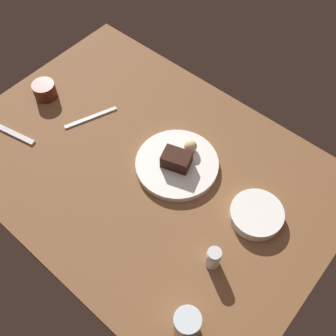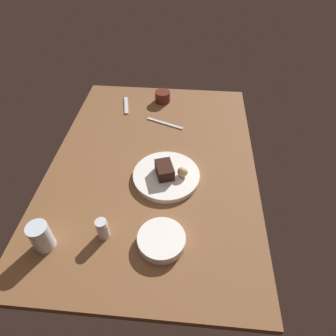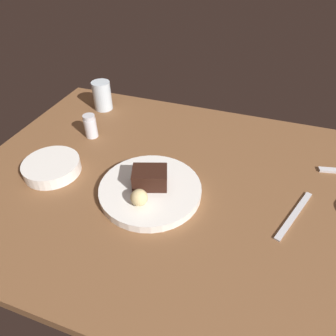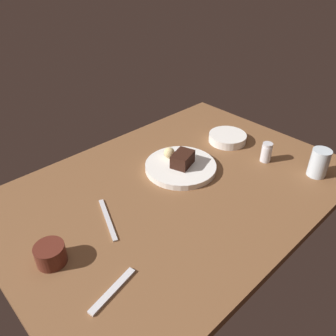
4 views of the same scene
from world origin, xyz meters
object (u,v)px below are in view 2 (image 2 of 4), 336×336
at_px(dessert_plate, 166,176).
at_px(chocolate_cake_slice, 165,170).
at_px(water_glass, 41,237).
at_px(coffee_cup, 163,97).
at_px(dessert_spoon, 126,105).
at_px(side_bowl, 161,240).
at_px(butter_knife, 165,123).
at_px(salt_shaker, 102,229).
at_px(bread_roll, 183,172).

distance_m(dessert_plate, chocolate_cake_slice, 0.04).
bearing_deg(water_glass, chocolate_cake_slice, 132.83).
xyz_separation_m(coffee_cup, dessert_spoon, (0.06, -0.18, -0.02)).
distance_m(dessert_plate, coffee_cup, 0.55).
relative_size(side_bowl, dessert_spoon, 1.03).
bearing_deg(chocolate_cake_slice, dessert_plate, 111.37).
bearing_deg(coffee_cup, butter_knife, 9.01).
bearing_deg(water_glass, salt_shaker, 106.67).
bearing_deg(dessert_spoon, coffee_cup, 96.52).
bearing_deg(coffee_cup, dessert_spoon, -71.31).
distance_m(chocolate_cake_slice, water_glass, 0.48).
distance_m(bread_roll, water_glass, 0.53).
relative_size(chocolate_cake_slice, salt_shaker, 1.13).
relative_size(salt_shaker, side_bowl, 0.49).
xyz_separation_m(dessert_plate, butter_knife, (-0.35, -0.04, -0.01)).
xyz_separation_m(dessert_plate, water_glass, (0.33, -0.36, 0.04)).
distance_m(bread_roll, coffee_cup, 0.57).
distance_m(side_bowl, dessert_spoon, 0.82).
relative_size(side_bowl, butter_knife, 0.82).
height_order(dessert_plate, side_bowl, side_bowl).
relative_size(bread_roll, salt_shaker, 0.54).
bearing_deg(bread_roll, butter_knife, -163.82).
xyz_separation_m(dessert_plate, salt_shaker, (0.28, -0.18, 0.03)).
xyz_separation_m(chocolate_cake_slice, bread_roll, (-0.00, 0.07, -0.00)).
height_order(dessert_plate, dessert_spoon, dessert_plate).
xyz_separation_m(bread_roll, salt_shaker, (0.27, -0.24, -0.00)).
distance_m(chocolate_cake_slice, salt_shaker, 0.33).
xyz_separation_m(salt_shaker, side_bowl, (0.01, 0.19, -0.02)).
bearing_deg(dessert_plate, bread_roll, 88.25).
relative_size(salt_shaker, butter_knife, 0.40).
distance_m(bread_roll, butter_knife, 0.37).
xyz_separation_m(dessert_plate, chocolate_cake_slice, (0.00, -0.01, 0.04)).
height_order(chocolate_cake_slice, bread_roll, chocolate_cake_slice).
bearing_deg(salt_shaker, water_glass, -73.33).
distance_m(chocolate_cake_slice, side_bowl, 0.29).
xyz_separation_m(dessert_plate, dessert_spoon, (-0.49, -0.25, -0.01)).
bearing_deg(water_glass, butter_knife, 154.88).
relative_size(dessert_plate, coffee_cup, 3.29).
xyz_separation_m(water_glass, coffee_cup, (-0.88, 0.29, -0.02)).
height_order(salt_shaker, side_bowl, salt_shaker).
bearing_deg(chocolate_cake_slice, side_bowl, 3.52).
height_order(dessert_plate, salt_shaker, salt_shaker).
height_order(dessert_plate, coffee_cup, coffee_cup).
height_order(bread_roll, water_glass, water_glass).
bearing_deg(salt_shaker, chocolate_cake_slice, 147.41).
distance_m(salt_shaker, side_bowl, 0.19).
distance_m(dessert_plate, dessert_spoon, 0.55).
bearing_deg(butter_knife, side_bowl, -63.91).
distance_m(dessert_plate, bread_roll, 0.07).
height_order(chocolate_cake_slice, butter_knife, chocolate_cake_slice).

